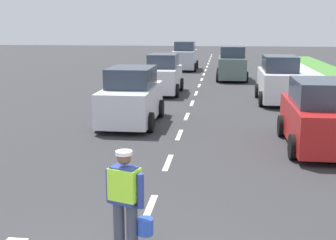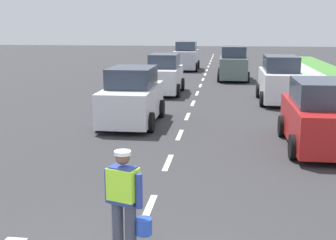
{
  "view_description": "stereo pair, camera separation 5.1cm",
  "coord_description": "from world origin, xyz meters",
  "px_view_note": "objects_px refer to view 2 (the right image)",
  "views": [
    {
      "loc": [
        1.37,
        -5.39,
        3.56
      ],
      "look_at": [
        -0.03,
        5.92,
        1.1
      ],
      "focal_mm": 47.63,
      "sensor_mm": 36.0,
      "label": 1
    },
    {
      "loc": [
        1.42,
        -5.38,
        3.56
      ],
      "look_at": [
        -0.03,
        5.92,
        1.1
      ],
      "focal_mm": 47.63,
      "sensor_mm": 36.0,
      "label": 2
    }
  ],
  "objects_px": {
    "car_oncoming_lead": "(132,98)",
    "car_parked_curbside": "(319,117)",
    "car_oncoming_second": "(164,75)",
    "car_oncoming_third": "(186,57)",
    "car_outgoing_far": "(233,64)",
    "road_worker": "(125,197)",
    "car_parked_far": "(280,81)"
  },
  "relations": [
    {
      "from": "road_worker",
      "to": "car_parked_far",
      "type": "xyz_separation_m",
      "value": [
        4.0,
        14.52,
        0.07
      ]
    },
    {
      "from": "car_parked_curbside",
      "to": "car_parked_far",
      "type": "distance_m",
      "value": 7.84
    },
    {
      "from": "car_oncoming_third",
      "to": "car_outgoing_far",
      "type": "xyz_separation_m",
      "value": [
        3.57,
        -5.97,
        -0.02
      ]
    },
    {
      "from": "car_oncoming_third",
      "to": "car_oncoming_second",
      "type": "bearing_deg",
      "value": -90.33
    },
    {
      "from": "car_oncoming_second",
      "to": "car_parked_curbside",
      "type": "bearing_deg",
      "value": -59.14
    },
    {
      "from": "road_worker",
      "to": "car_oncoming_second",
      "type": "xyz_separation_m",
      "value": [
        -1.63,
        16.47,
        0.02
      ]
    },
    {
      "from": "car_outgoing_far",
      "to": "car_oncoming_second",
      "type": "bearing_deg",
      "value": -120.29
    },
    {
      "from": "car_parked_curbside",
      "to": "car_outgoing_far",
      "type": "bearing_deg",
      "value": 97.84
    },
    {
      "from": "car_oncoming_lead",
      "to": "car_outgoing_far",
      "type": "bearing_deg",
      "value": 74.12
    },
    {
      "from": "car_parked_far",
      "to": "car_oncoming_lead",
      "type": "bearing_deg",
      "value": -137.76
    },
    {
      "from": "car_oncoming_second",
      "to": "road_worker",
      "type": "bearing_deg",
      "value": -84.34
    },
    {
      "from": "road_worker",
      "to": "car_oncoming_lead",
      "type": "height_order",
      "value": "car_oncoming_lead"
    },
    {
      "from": "car_oncoming_third",
      "to": "car_parked_curbside",
      "type": "distance_m",
      "value": 22.75
    },
    {
      "from": "car_oncoming_third",
      "to": "car_oncoming_lead",
      "type": "relative_size",
      "value": 0.97
    },
    {
      "from": "car_parked_curbside",
      "to": "car_parked_far",
      "type": "height_order",
      "value": "car_parked_far"
    },
    {
      "from": "car_oncoming_third",
      "to": "car_outgoing_far",
      "type": "height_order",
      "value": "car_oncoming_third"
    },
    {
      "from": "car_oncoming_third",
      "to": "car_parked_far",
      "type": "bearing_deg",
      "value": -68.56
    },
    {
      "from": "car_oncoming_third",
      "to": "car_oncoming_lead",
      "type": "height_order",
      "value": "car_oncoming_third"
    },
    {
      "from": "car_oncoming_third",
      "to": "car_parked_curbside",
      "type": "height_order",
      "value": "car_oncoming_third"
    },
    {
      "from": "car_parked_curbside",
      "to": "car_oncoming_second",
      "type": "bearing_deg",
      "value": 120.86
    },
    {
      "from": "car_oncoming_second",
      "to": "car_outgoing_far",
      "type": "height_order",
      "value": "car_outgoing_far"
    },
    {
      "from": "car_oncoming_third",
      "to": "car_parked_curbside",
      "type": "bearing_deg",
      "value": -75.28
    },
    {
      "from": "car_parked_far",
      "to": "car_parked_curbside",
      "type": "bearing_deg",
      "value": -88.4
    },
    {
      "from": "car_oncoming_second",
      "to": "car_parked_far",
      "type": "height_order",
      "value": "car_parked_far"
    },
    {
      "from": "car_oncoming_lead",
      "to": "car_parked_curbside",
      "type": "height_order",
      "value": "car_oncoming_lead"
    },
    {
      "from": "road_worker",
      "to": "car_oncoming_lead",
      "type": "relative_size",
      "value": 0.42
    },
    {
      "from": "car_oncoming_lead",
      "to": "car_parked_curbside",
      "type": "distance_m",
      "value": 6.56
    },
    {
      "from": "car_oncoming_lead",
      "to": "car_oncoming_second",
      "type": "relative_size",
      "value": 1.06
    },
    {
      "from": "car_oncoming_second",
      "to": "car_parked_curbside",
      "type": "height_order",
      "value": "car_oncoming_second"
    },
    {
      "from": "car_oncoming_second",
      "to": "car_parked_far",
      "type": "relative_size",
      "value": 0.94
    },
    {
      "from": "car_oncoming_second",
      "to": "car_outgoing_far",
      "type": "bearing_deg",
      "value": 59.71
    },
    {
      "from": "car_parked_curbside",
      "to": "car_oncoming_lead",
      "type": "bearing_deg",
      "value": 157.14
    }
  ]
}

